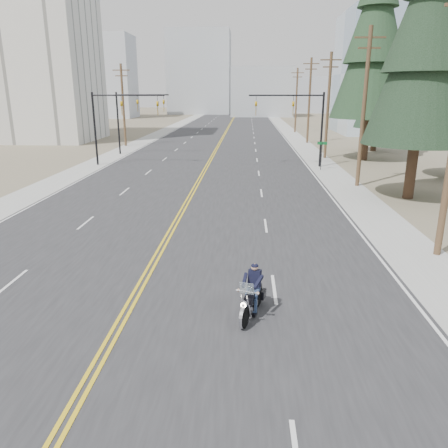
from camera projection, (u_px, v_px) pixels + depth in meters
name	position (u px, v px, depth m)	size (l,w,h in m)	color
ground_plane	(108.00, 346.00, 12.56)	(400.00, 400.00, 0.00)	#776D56
road	(226.00, 132.00, 79.46)	(20.00, 200.00, 0.01)	#303033
sidewalk_left	(163.00, 132.00, 80.04)	(3.00, 200.00, 0.01)	#A5A5A0
sidewalk_right	(289.00, 132.00, 78.88)	(3.00, 200.00, 0.01)	#A5A5A0
traffic_mast_left	(114.00, 114.00, 42.16)	(7.10, 0.26, 7.00)	black
traffic_mast_right	(301.00, 115.00, 41.26)	(7.10, 0.26, 7.00)	black
traffic_mast_far	(132.00, 111.00, 49.85)	(6.10, 0.26, 7.00)	black
street_sign	(322.00, 151.00, 40.17)	(0.90, 0.06, 2.62)	black
utility_pole_b	(364.00, 106.00, 32.18)	(2.20, 0.30, 11.50)	brown
utility_pole_c	(328.00, 104.00, 46.59)	(2.20, 0.30, 11.00)	brown
utility_pole_d	(309.00, 100.00, 60.85)	(2.20, 0.30, 11.50)	brown
utility_pole_e	(296.00, 99.00, 77.17)	(2.20, 0.30, 11.00)	brown
utility_pole_left	(123.00, 104.00, 57.48)	(2.20, 0.30, 10.50)	brown
apartment_block	(25.00, 33.00, 62.18)	(18.00, 14.00, 30.00)	silver
glass_building	(412.00, 74.00, 74.95)	(24.00, 16.00, 20.00)	#9EB5CC
haze_bldg_a	(108.00, 77.00, 121.03)	(14.00, 12.00, 22.00)	#B7BCC6
haze_bldg_b	(262.00, 92.00, 129.59)	(18.00, 14.00, 14.00)	#ADB2B7
haze_bldg_c	(387.00, 84.00, 113.06)	(16.00, 12.00, 18.00)	#B7BCC6
haze_bldg_d	(200.00, 73.00, 143.19)	(20.00, 15.00, 26.00)	#ADB2B7
haze_bldg_e	(308.00, 95.00, 152.91)	(14.00, 14.00, 12.00)	#B7BCC6
haze_bldg_f	(76.00, 89.00, 136.99)	(12.00, 12.00, 16.00)	#ADB2B7
motorcyclist	(252.00, 292.00, 14.00)	(0.94, 2.19, 1.71)	black
conifer_near	(428.00, 32.00, 26.97)	(6.95, 6.95, 18.40)	#382619
conifer_tall	(376.00, 33.00, 43.26)	(7.91, 7.91, 21.98)	#382619
conifer_far	(380.00, 82.00, 51.83)	(5.29, 5.29, 14.18)	#382619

